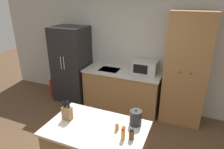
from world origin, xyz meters
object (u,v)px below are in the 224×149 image
(spice_bottle_amber_oil, at_px, (117,126))
(spice_bottle_green_herb, at_px, (123,134))
(refrigerator, at_px, (72,64))
(fire_extinguisher, at_px, (53,88))
(spice_bottle_tall_dark, at_px, (124,129))
(microwave, at_px, (145,67))
(pantry_cabinet, at_px, (186,70))
(kettle, at_px, (136,118))
(spice_bottle_short_red, at_px, (132,134))
(knife_block, at_px, (67,113))

(spice_bottle_amber_oil, bearing_deg, spice_bottle_green_herb, -46.50)
(refrigerator, height_order, spice_bottle_amber_oil, refrigerator)
(spice_bottle_green_herb, height_order, fire_extinguisher, spice_bottle_green_herb)
(refrigerator, bearing_deg, spice_bottle_tall_dark, -43.15)
(fire_extinguisher, bearing_deg, microwave, 6.01)
(microwave, xyz_separation_m, spice_bottle_green_herb, (0.28, -2.16, -0.08))
(refrigerator, xyz_separation_m, pantry_cabinet, (2.60, 0.07, 0.21))
(pantry_cabinet, xyz_separation_m, microwave, (-0.82, 0.07, -0.07))
(pantry_cabinet, relative_size, kettle, 9.71)
(microwave, bearing_deg, spice_bottle_tall_dark, -83.20)
(refrigerator, distance_m, spice_bottle_amber_oil, 2.70)
(spice_bottle_short_red, relative_size, fire_extinguisher, 0.30)
(spice_bottle_amber_oil, bearing_deg, refrigerator, 135.57)
(kettle, bearing_deg, microwave, 100.37)
(microwave, xyz_separation_m, fire_extinguisher, (-2.35, -0.25, -0.82))
(refrigerator, relative_size, microwave, 3.61)
(refrigerator, height_order, pantry_cabinet, pantry_cabinet)
(microwave, relative_size, knife_block, 1.71)
(spice_bottle_short_red, distance_m, spice_bottle_amber_oil, 0.24)
(refrigerator, height_order, microwave, refrigerator)
(refrigerator, relative_size, kettle, 7.89)
(refrigerator, distance_m, fire_extinguisher, 0.90)
(pantry_cabinet, xyz_separation_m, spice_bottle_tall_dark, (-0.58, -1.96, -0.18))
(spice_bottle_green_herb, bearing_deg, refrigerator, 135.43)
(spice_bottle_amber_oil, bearing_deg, spice_bottle_short_red, -22.35)
(microwave, distance_m, spice_bottle_short_red, 2.15)
(knife_block, distance_m, spice_bottle_short_red, 0.94)
(microwave, xyz_separation_m, kettle, (0.33, -1.82, -0.06))
(knife_block, distance_m, kettle, 0.93)
(refrigerator, xyz_separation_m, spice_bottle_tall_dark, (2.02, -1.89, 0.02))
(microwave, bearing_deg, fire_extinguisher, -173.99)
(refrigerator, bearing_deg, microwave, 4.44)
(microwave, relative_size, spice_bottle_amber_oil, 4.64)
(spice_bottle_short_red, bearing_deg, fire_extinguisher, 145.52)
(pantry_cabinet, distance_m, spice_bottle_amber_oil, 2.07)
(microwave, height_order, spice_bottle_amber_oil, microwave)
(spice_bottle_amber_oil, distance_m, spice_bottle_green_herb, 0.19)
(spice_bottle_tall_dark, relative_size, spice_bottle_short_red, 0.66)
(pantry_cabinet, xyz_separation_m, kettle, (-0.49, -1.75, -0.13))
(knife_block, xyz_separation_m, fire_extinguisher, (-1.79, 1.82, -0.77))
(spice_bottle_tall_dark, bearing_deg, fire_extinguisher, 145.50)
(knife_block, height_order, fire_extinguisher, knife_block)
(pantry_cabinet, distance_m, spice_bottle_green_herb, 2.17)
(spice_bottle_short_red, bearing_deg, microwave, 99.99)
(refrigerator, distance_m, spice_bottle_tall_dark, 2.76)
(refrigerator, bearing_deg, pantry_cabinet, 1.48)
(microwave, bearing_deg, spice_bottle_green_herb, -82.62)
(spice_bottle_amber_oil, xyz_separation_m, fire_extinguisher, (-2.50, 1.78, -0.71))
(spice_bottle_amber_oil, relative_size, spice_bottle_green_herb, 0.66)
(spice_bottle_tall_dark, bearing_deg, kettle, 66.14)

